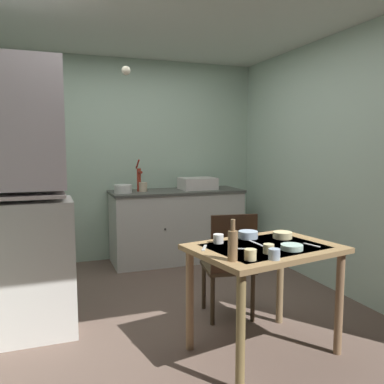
# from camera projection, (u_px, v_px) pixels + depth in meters

# --- Properties ---
(ground_plane) EXTENTS (4.56, 4.56, 0.00)m
(ground_plane) POSITION_uv_depth(u_px,v_px,m) (159.00, 308.00, 3.60)
(ground_plane) COLOR brown
(wall_back) EXTENTS (3.66, 0.10, 2.53)m
(wall_back) POSITION_uv_depth(u_px,v_px,m) (121.00, 160.00, 5.10)
(wall_back) COLOR #B1CEB7
(wall_back) RESTS_ON ground
(wall_right) EXTENTS (0.10, 3.54, 2.53)m
(wall_right) POSITION_uv_depth(u_px,v_px,m) (331.00, 164.00, 4.08)
(wall_right) COLOR #B5CDB9
(wall_right) RESTS_ON ground
(ceiling_slab) EXTENTS (3.66, 3.54, 0.10)m
(ceiling_slab) POSITION_uv_depth(u_px,v_px,m) (156.00, 8.00, 3.30)
(ceiling_slab) COLOR white
(counter_cabinet) EXTENTS (1.64, 0.64, 0.89)m
(counter_cabinet) POSITION_uv_depth(u_px,v_px,m) (177.00, 225.00, 5.07)
(counter_cabinet) COLOR silver
(counter_cabinet) RESTS_ON ground
(sink_basin) EXTENTS (0.44, 0.34, 0.15)m
(sink_basin) POSITION_uv_depth(u_px,v_px,m) (198.00, 183.00, 5.10)
(sink_basin) COLOR white
(sink_basin) RESTS_ON counter_cabinet
(hand_pump) EXTENTS (0.05, 0.27, 0.39)m
(hand_pump) POSITION_uv_depth(u_px,v_px,m) (139.00, 178.00, 4.88)
(hand_pump) COLOR maroon
(hand_pump) RESTS_ON counter_cabinet
(mixing_bowl_counter) EXTENTS (0.21, 0.21, 0.10)m
(mixing_bowl_counter) POSITION_uv_depth(u_px,v_px,m) (123.00, 189.00, 4.73)
(mixing_bowl_counter) COLOR white
(mixing_bowl_counter) RESTS_ON counter_cabinet
(stoneware_crock) EXTENTS (0.10, 0.10, 0.11)m
(stoneware_crock) POSITION_uv_depth(u_px,v_px,m) (143.00, 187.00, 4.86)
(stoneware_crock) COLOR beige
(stoneware_crock) RESTS_ON counter_cabinet
(dining_table) EXTENTS (1.09, 0.87, 0.76)m
(dining_table) POSITION_uv_depth(u_px,v_px,m) (264.00, 263.00, 2.77)
(dining_table) COLOR olive
(dining_table) RESTS_ON ground
(chair_far_side) EXTENTS (0.46, 0.46, 0.91)m
(chair_far_side) POSITION_uv_depth(u_px,v_px,m) (230.00, 263.00, 3.33)
(chair_far_side) COLOR #362919
(chair_far_side) RESTS_ON ground
(serving_bowl_wide) EXTENTS (0.14, 0.14, 0.05)m
(serving_bowl_wide) POSITION_uv_depth(u_px,v_px,m) (248.00, 235.00, 2.98)
(serving_bowl_wide) COLOR #9EB2C6
(serving_bowl_wide) RESTS_ON dining_table
(soup_bowl_small) EXTENTS (0.15, 0.15, 0.04)m
(soup_bowl_small) POSITION_uv_depth(u_px,v_px,m) (292.00, 247.00, 2.65)
(soup_bowl_small) COLOR #ADD1C1
(soup_bowl_small) RESTS_ON dining_table
(sauce_dish) EXTENTS (0.14, 0.14, 0.05)m
(sauce_dish) POSITION_uv_depth(u_px,v_px,m) (282.00, 235.00, 2.98)
(sauce_dish) COLOR beige
(sauce_dish) RESTS_ON dining_table
(mug_dark) EXTENTS (0.07, 0.07, 0.07)m
(mug_dark) POSITION_uv_depth(u_px,v_px,m) (274.00, 254.00, 2.42)
(mug_dark) COLOR #9EB2C6
(mug_dark) RESTS_ON dining_table
(mug_tall) EXTENTS (0.07, 0.07, 0.07)m
(mug_tall) POSITION_uv_depth(u_px,v_px,m) (250.00, 255.00, 2.41)
(mug_tall) COLOR beige
(mug_tall) RESTS_ON dining_table
(teacup_cream) EXTENTS (0.07, 0.07, 0.06)m
(teacup_cream) POSITION_uv_depth(u_px,v_px,m) (269.00, 249.00, 2.56)
(teacup_cream) COLOR beige
(teacup_cream) RESTS_ON dining_table
(teacup_mint) EXTENTS (0.07, 0.07, 0.06)m
(teacup_mint) POSITION_uv_depth(u_px,v_px,m) (218.00, 239.00, 2.83)
(teacup_mint) COLOR white
(teacup_mint) RESTS_ON dining_table
(glass_bottle) EXTENTS (0.06, 0.06, 0.25)m
(glass_bottle) POSITION_uv_depth(u_px,v_px,m) (233.00, 244.00, 2.39)
(glass_bottle) COLOR olive
(glass_bottle) RESTS_ON dining_table
(table_knife) EXTENTS (0.02, 0.18, 0.00)m
(table_knife) POSITION_uv_depth(u_px,v_px,m) (256.00, 243.00, 2.82)
(table_knife) COLOR silver
(table_knife) RESTS_ON dining_table
(teaspoon_near_bowl) EXTENTS (0.14, 0.08, 0.00)m
(teaspoon_near_bowl) POSITION_uv_depth(u_px,v_px,m) (244.00, 249.00, 2.67)
(teaspoon_near_bowl) COLOR beige
(teaspoon_near_bowl) RESTS_ON dining_table
(teaspoon_by_cup) EXTENTS (0.09, 0.14, 0.00)m
(teaspoon_by_cup) POSITION_uv_depth(u_px,v_px,m) (204.00, 248.00, 2.69)
(teaspoon_by_cup) COLOR beige
(teaspoon_by_cup) RESTS_ON dining_table
(serving_spoon) EXTENTS (0.06, 0.13, 0.00)m
(serving_spoon) POSITION_uv_depth(u_px,v_px,m) (312.00, 245.00, 2.77)
(serving_spoon) COLOR beige
(serving_spoon) RESTS_ON dining_table
(pendant_bulb) EXTENTS (0.08, 0.08, 0.08)m
(pendant_bulb) POSITION_uv_depth(u_px,v_px,m) (126.00, 71.00, 3.53)
(pendant_bulb) COLOR #F9EFCC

